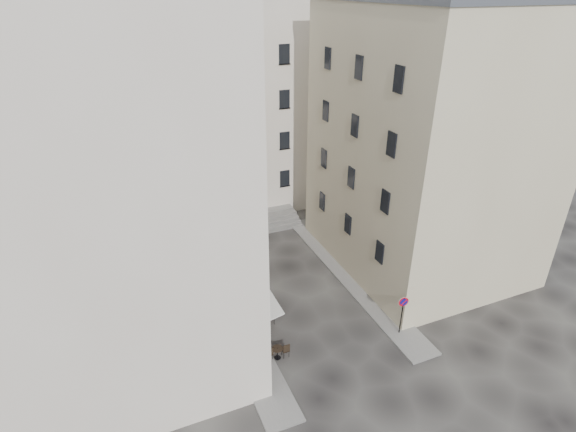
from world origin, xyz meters
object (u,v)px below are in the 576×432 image
bistro_table_b (264,319)px  bistro_table_a (277,352)px  no_parking_sign (403,309)px  pedestrian (253,284)px

bistro_table_b → bistro_table_a: bearing=-94.9°
no_parking_sign → bistro_table_b: no_parking_sign is taller
no_parking_sign → bistro_table_a: size_ratio=2.03×
bistro_table_b → pedestrian: size_ratio=0.78×
no_parking_sign → pedestrian: (-6.94, 7.06, -1.07)m
bistro_table_b → no_parking_sign: bearing=-28.3°
bistro_table_b → pedestrian: 3.17m
no_parking_sign → pedestrian: no_parking_sign is taller
no_parking_sign → bistro_table_b: bearing=160.4°
bistro_table_a → no_parking_sign: bearing=-7.6°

